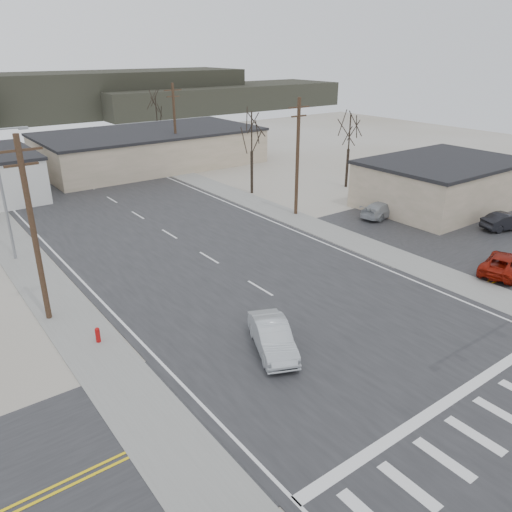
{
  "coord_description": "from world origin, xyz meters",
  "views": [
    {
      "loc": [
        -16.63,
        -13.99,
        13.76
      ],
      "look_at": [
        -0.79,
        7.37,
        2.6
      ],
      "focal_mm": 35.0,
      "sensor_mm": 36.0,
      "label": 1
    }
  ],
  "objects_px": {
    "car_far_a": "(112,164)",
    "car_parked_red": "(503,264)",
    "fire_hydrant": "(98,335)",
    "sedan_crossing": "(273,337)",
    "car_parked_dark_b": "(506,221)",
    "car_parked_silver": "(381,210)",
    "car_far_b": "(23,161)"
  },
  "relations": [
    {
      "from": "fire_hydrant",
      "to": "car_parked_red",
      "type": "height_order",
      "value": "car_parked_red"
    },
    {
      "from": "fire_hydrant",
      "to": "sedan_crossing",
      "type": "distance_m",
      "value": 8.77
    },
    {
      "from": "fire_hydrant",
      "to": "car_far_b",
      "type": "height_order",
      "value": "car_far_b"
    },
    {
      "from": "car_far_a",
      "to": "car_parked_red",
      "type": "bearing_deg",
      "value": 117.3
    },
    {
      "from": "fire_hydrant",
      "to": "car_far_b",
      "type": "xyz_separation_m",
      "value": [
        6.99,
        44.74,
        0.31
      ]
    },
    {
      "from": "car_parked_silver",
      "to": "fire_hydrant",
      "type": "bearing_deg",
      "value": 93.06
    },
    {
      "from": "sedan_crossing",
      "to": "fire_hydrant",
      "type": "bearing_deg",
      "value": 162.33
    },
    {
      "from": "car_parked_dark_b",
      "to": "car_parked_silver",
      "type": "xyz_separation_m",
      "value": [
        -5.6,
        8.2,
        -0.04
      ]
    },
    {
      "from": "car_parked_dark_b",
      "to": "car_parked_red",
      "type": "bearing_deg",
      "value": 134.78
    },
    {
      "from": "sedan_crossing",
      "to": "car_parked_red",
      "type": "xyz_separation_m",
      "value": [
        17.76,
        -1.87,
        -0.1
      ]
    },
    {
      "from": "car_far_a",
      "to": "car_parked_red",
      "type": "height_order",
      "value": "car_far_a"
    },
    {
      "from": "car_parked_red",
      "to": "car_parked_silver",
      "type": "bearing_deg",
      "value": -27.19
    },
    {
      "from": "fire_hydrant",
      "to": "car_parked_dark_b",
      "type": "relative_size",
      "value": 0.21
    },
    {
      "from": "car_far_b",
      "to": "car_parked_silver",
      "type": "bearing_deg",
      "value": -41.28
    },
    {
      "from": "car_parked_dark_b",
      "to": "fire_hydrant",
      "type": "bearing_deg",
      "value": 101.53
    },
    {
      "from": "car_parked_silver",
      "to": "car_parked_red",
      "type": "bearing_deg",
      "value": 160.26
    },
    {
      "from": "car_far_a",
      "to": "car_parked_silver",
      "type": "bearing_deg",
      "value": 126.39
    },
    {
      "from": "car_far_a",
      "to": "car_parked_red",
      "type": "relative_size",
      "value": 0.99
    },
    {
      "from": "fire_hydrant",
      "to": "car_parked_red",
      "type": "relative_size",
      "value": 0.18
    },
    {
      "from": "sedan_crossing",
      "to": "car_parked_red",
      "type": "bearing_deg",
      "value": 17.66
    },
    {
      "from": "sedan_crossing",
      "to": "car_parked_silver",
      "type": "distance_m",
      "value": 23.18
    },
    {
      "from": "sedan_crossing",
      "to": "car_parked_silver",
      "type": "xyz_separation_m",
      "value": [
        20.56,
        10.7,
        -0.1
      ]
    },
    {
      "from": "car_far_b",
      "to": "car_parked_silver",
      "type": "xyz_separation_m",
      "value": [
        20.16,
        -39.83,
        -0.07
      ]
    },
    {
      "from": "car_parked_red",
      "to": "sedan_crossing",
      "type": "bearing_deg",
      "value": 69.35
    },
    {
      "from": "car_far_b",
      "to": "car_parked_dark_b",
      "type": "relative_size",
      "value": 1.0
    },
    {
      "from": "car_far_b",
      "to": "car_parked_red",
      "type": "xyz_separation_m",
      "value": [
        17.36,
        -52.41,
        -0.07
      ]
    },
    {
      "from": "fire_hydrant",
      "to": "car_parked_red",
      "type": "xyz_separation_m",
      "value": [
        24.35,
        -7.67,
        0.24
      ]
    },
    {
      "from": "car_parked_dark_b",
      "to": "car_parked_silver",
      "type": "bearing_deg",
      "value": 51.6
    },
    {
      "from": "fire_hydrant",
      "to": "sedan_crossing",
      "type": "xyz_separation_m",
      "value": [
        6.58,
        -5.79,
        0.34
      ]
    },
    {
      "from": "sedan_crossing",
      "to": "car_parked_dark_b",
      "type": "relative_size",
      "value": 1.07
    },
    {
      "from": "car_far_a",
      "to": "car_far_b",
      "type": "relative_size",
      "value": 1.12
    },
    {
      "from": "car_far_b",
      "to": "car_parked_silver",
      "type": "distance_m",
      "value": 44.64
    }
  ]
}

